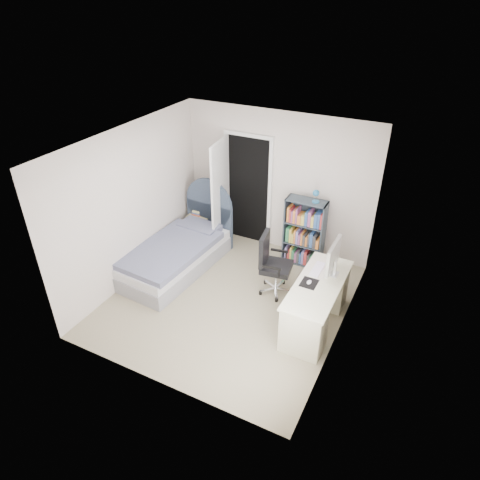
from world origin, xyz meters
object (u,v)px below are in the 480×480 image
at_px(nightstand, 201,219).
at_px(office_chair, 271,261).
at_px(floor_lamp, 221,210).
at_px(desk, 317,302).
at_px(bed, 179,252).
at_px(bookcase, 305,235).

bearing_deg(nightstand, office_chair, -26.44).
bearing_deg(floor_lamp, desk, -33.31).
height_order(bed, office_chair, bed).
relative_size(bed, floor_lamp, 1.56).
bearing_deg(bookcase, desk, -63.86).
bearing_deg(office_chair, floor_lamp, 142.89).
xyz_separation_m(floor_lamp, office_chair, (1.52, -1.15, -0.00)).
relative_size(bookcase, office_chair, 1.40).
bearing_deg(floor_lamp, bookcase, -5.55).
distance_m(nightstand, floor_lamp, 0.43).
bearing_deg(office_chair, desk, -25.86).
relative_size(desk, office_chair, 1.46).
relative_size(bed, office_chair, 2.11).
bearing_deg(bookcase, office_chair, -100.64).
relative_size(bed, desk, 1.44).
relative_size(nightstand, floor_lamp, 0.43).
distance_m(nightstand, office_chair, 2.06).
bearing_deg(bed, bookcase, 30.29).
xyz_separation_m(bookcase, desk, (0.69, -1.41, -0.16)).
height_order(floor_lamp, desk, floor_lamp).
xyz_separation_m(bookcase, office_chair, (-0.19, -0.99, -0.00)).
distance_m(bookcase, desk, 1.58).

